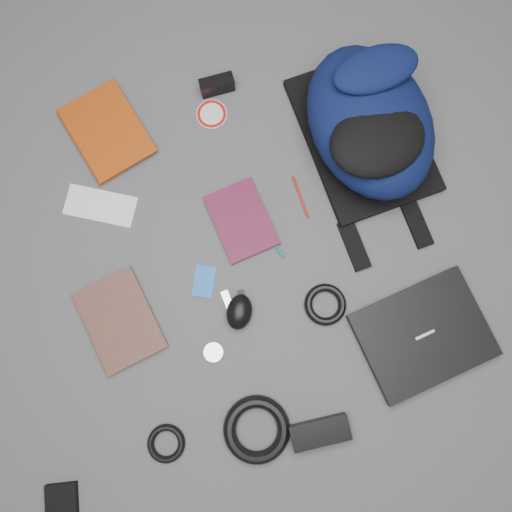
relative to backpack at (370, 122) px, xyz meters
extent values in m
plane|color=#4F4F51|center=(-0.35, -0.28, -0.10)|extent=(4.00, 4.00, 0.00)
cube|color=black|center=(0.03, -0.56, -0.08)|extent=(0.37, 0.32, 0.03)
imported|color=#8B2E08|center=(-0.78, 0.11, -0.09)|extent=(0.26, 0.30, 0.03)
imported|color=#A64E0B|center=(-0.82, -0.40, -0.09)|extent=(0.23, 0.27, 0.02)
cube|color=silver|center=(-0.75, -0.06, -0.10)|extent=(0.21, 0.15, 0.00)
cube|color=#430D23|center=(-0.37, -0.17, -0.09)|extent=(0.18, 0.23, 0.02)
cube|color=black|center=(-0.37, 0.21, -0.07)|extent=(0.10, 0.04, 0.05)
cylinder|color=silver|center=(-0.40, 0.14, -0.10)|extent=(0.09, 0.09, 0.00)
cylinder|color=#0B6954|center=(-0.31, -0.23, -0.10)|extent=(0.05, 0.13, 0.01)
cylinder|color=#9C190C|center=(-0.20, -0.14, -0.10)|extent=(0.02, 0.12, 0.01)
cube|color=blue|center=(-0.50, -0.32, -0.10)|extent=(0.08, 0.10, 0.00)
cube|color=black|center=(-0.41, -0.38, -0.10)|extent=(0.02, 0.05, 0.01)
cube|color=silver|center=(-0.45, -0.38, -0.10)|extent=(0.03, 0.05, 0.01)
ellipsoid|color=black|center=(-0.42, -0.42, -0.08)|extent=(0.10, 0.11, 0.05)
cylinder|color=#A7A7A9|center=(-0.69, -0.37, -0.10)|extent=(0.05, 0.05, 0.01)
cylinder|color=silver|center=(-0.51, -0.51, -0.09)|extent=(0.06, 0.06, 0.01)
torus|color=black|center=(-0.20, -0.44, -0.09)|extent=(0.11, 0.11, 0.02)
cube|color=black|center=(-0.28, -0.75, -0.08)|extent=(0.15, 0.07, 0.04)
torus|color=black|center=(-0.44, -0.71, -0.08)|extent=(0.21, 0.21, 0.03)
cube|color=black|center=(-0.94, -0.79, -0.09)|extent=(0.08, 0.08, 0.02)
torus|color=black|center=(-0.67, -0.71, -0.09)|extent=(0.12, 0.12, 0.02)
camera|label=1|loc=(-0.39, -0.48, 1.23)|focal=35.00mm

